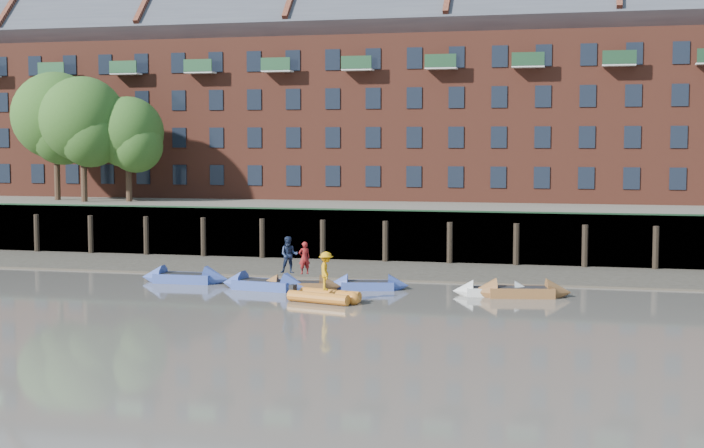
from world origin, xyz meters
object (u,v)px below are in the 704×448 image
(rowboat_2, at_px, (264,285))
(rowboat_4, at_px, (368,285))
(rowboat_3, at_px, (299,286))
(person_rower_a, at_px, (304,258))
(rowboat_5, at_px, (494,292))
(person_rib_crew, at_px, (326,271))
(rib_tender, at_px, (327,296))
(rowboat_1, at_px, (185,278))
(person_rower_b, at_px, (289,255))
(rowboat_6, at_px, (521,292))

(rowboat_2, bearing_deg, rowboat_4, 22.43)
(rowboat_3, relative_size, person_rower_a, 2.73)
(rowboat_5, height_order, person_rib_crew, person_rib_crew)
(rowboat_2, distance_m, rib_tender, 5.09)
(rowboat_4, distance_m, person_rib_crew, 4.58)
(rowboat_1, bearing_deg, person_rower_b, -11.74)
(rib_tender, relative_size, person_rower_a, 2.17)
(rowboat_5, relative_size, rib_tender, 1.15)
(rowboat_5, distance_m, rib_tender, 8.27)
(rowboat_1, distance_m, rowboat_5, 16.41)
(rowboat_3, distance_m, person_rower_a, 1.46)
(person_rib_crew, bearing_deg, rowboat_6, -80.95)
(rowboat_1, relative_size, person_rower_a, 2.99)
(rowboat_1, xyz_separation_m, person_rib_crew, (8.96, -4.41, 1.21))
(rowboat_4, xyz_separation_m, person_rib_crew, (-1.04, -4.29, 1.24))
(rowboat_3, xyz_separation_m, person_rower_b, (-0.54, 0.13, 1.55))
(rowboat_4, xyz_separation_m, person_rower_a, (-3.02, -1.09, 1.44))
(rowboat_2, height_order, rowboat_5, rowboat_2)
(rowboat_1, bearing_deg, person_rower_a, -11.26)
(rowboat_1, height_order, person_rower_a, person_rower_a)
(rowboat_4, relative_size, rib_tender, 1.21)
(rowboat_3, height_order, rowboat_4, rowboat_3)
(rowboat_2, xyz_separation_m, person_rower_a, (2.06, 0.18, 1.40))
(rowboat_1, bearing_deg, rowboat_4, -2.10)
(person_rower_a, bearing_deg, rowboat_4, 164.82)
(person_rower_b, relative_size, person_rib_crew, 1.04)
(rowboat_3, xyz_separation_m, rib_tender, (2.31, -3.18, 0.04))
(rowboat_2, height_order, rowboat_3, rowboat_2)
(rowboat_5, xyz_separation_m, person_rower_a, (-9.42, -0.47, 1.44))
(rowboat_5, bearing_deg, rib_tender, -158.38)
(rowboat_2, height_order, rowboat_4, rowboat_2)
(rowboat_4, height_order, person_rib_crew, person_rib_crew)
(person_rib_crew, bearing_deg, rib_tender, -122.76)
(rowboat_5, bearing_deg, person_rower_b, 177.29)
(rowboat_4, bearing_deg, rowboat_5, -16.64)
(rowboat_3, distance_m, rowboat_4, 3.50)
(rowboat_4, distance_m, rib_tender, 4.42)
(rowboat_2, relative_size, person_rib_crew, 2.73)
(rowboat_1, relative_size, person_rower_b, 2.60)
(rowboat_5, bearing_deg, person_rib_crew, -158.59)
(person_rower_a, bearing_deg, rib_tender, 87.18)
(rowboat_2, relative_size, rowboat_4, 1.15)
(person_rower_a, bearing_deg, person_rower_b, -41.35)
(rowboat_2, distance_m, rowboat_5, 11.50)
(rowboat_1, height_order, person_rib_crew, person_rib_crew)
(rowboat_6, xyz_separation_m, rib_tender, (-8.72, -3.63, 0.01))
(rib_tender, height_order, person_rib_crew, person_rib_crew)
(rowboat_2, xyz_separation_m, person_rib_crew, (4.04, -3.02, 1.21))
(rowboat_2, relative_size, person_rower_a, 3.03)
(rowboat_2, xyz_separation_m, rowboat_6, (12.80, 0.60, 0.00))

